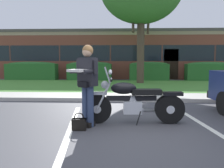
# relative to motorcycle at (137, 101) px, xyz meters

# --- Properties ---
(ground_plane) EXTENTS (140.00, 140.00, 0.00)m
(ground_plane) POSITION_rel_motorcycle_xyz_m (0.15, -0.69, -0.49)
(ground_plane) COLOR #424247
(curb_strip) EXTENTS (60.00, 0.20, 0.12)m
(curb_strip) POSITION_rel_motorcycle_xyz_m (0.15, 2.78, -0.43)
(curb_strip) COLOR #B7B2A8
(curb_strip) RESTS_ON ground
(concrete_walk) EXTENTS (60.00, 1.50, 0.08)m
(concrete_walk) POSITION_rel_motorcycle_xyz_m (0.15, 3.63, -0.45)
(concrete_walk) COLOR #B7B2A8
(concrete_walk) RESTS_ON ground
(grass_lawn) EXTENTS (60.00, 6.09, 0.06)m
(grass_lawn) POSITION_rel_motorcycle_xyz_m (0.15, 7.42, -0.46)
(grass_lawn) COLOR #478433
(grass_lawn) RESTS_ON ground
(stall_stripe_0) EXTENTS (0.64, 4.38, 0.01)m
(stall_stripe_0) POSITION_rel_motorcycle_xyz_m (-1.38, -0.49, -0.49)
(stall_stripe_0) COLOR silver
(stall_stripe_0) RESTS_ON ground
(stall_stripe_1) EXTENTS (0.64, 4.38, 0.01)m
(stall_stripe_1) POSITION_rel_motorcycle_xyz_m (1.48, -0.49, -0.49)
(stall_stripe_1) COLOR silver
(stall_stripe_1) RESTS_ON ground
(motorcycle) EXTENTS (2.24, 0.82, 1.26)m
(motorcycle) POSITION_rel_motorcycle_xyz_m (0.00, 0.00, 0.00)
(motorcycle) COLOR black
(motorcycle) RESTS_ON ground
(rider_person) EXTENTS (0.59, 0.67, 1.70)m
(rider_person) POSITION_rel_motorcycle_xyz_m (-1.06, -0.32, 0.52)
(rider_person) COLOR black
(rider_person) RESTS_ON ground
(handbag) EXTENTS (0.28, 0.13, 0.36)m
(handbag) POSITION_rel_motorcycle_xyz_m (-1.18, -0.62, -0.34)
(handbag) COLOR black
(handbag) RESTS_ON ground
(hedge_left) EXTENTS (3.36, 0.90, 1.24)m
(hedge_left) POSITION_rel_motorcycle_xyz_m (-6.47, 10.81, 0.16)
(hedge_left) COLOR #286028
(hedge_left) RESTS_ON ground
(hedge_center_left) EXTENTS (2.88, 0.90, 1.24)m
(hedge_center_left) POSITION_rel_motorcycle_xyz_m (-2.59, 10.81, 0.16)
(hedge_center_left) COLOR #286028
(hedge_center_left) RESTS_ON ground
(hedge_center_right) EXTENTS (2.52, 0.90, 1.24)m
(hedge_center_right) POSITION_rel_motorcycle_xyz_m (1.29, 10.81, 0.16)
(hedge_center_right) COLOR #286028
(hedge_center_right) RESTS_ON ground
(hedge_right) EXTENTS (3.00, 0.90, 1.24)m
(hedge_right) POSITION_rel_motorcycle_xyz_m (5.17, 10.81, 0.16)
(hedge_right) COLOR #286028
(hedge_right) RESTS_ON ground
(brick_building) EXTENTS (21.24, 8.53, 3.51)m
(brick_building) POSITION_rel_motorcycle_xyz_m (-1.29, 16.13, 1.27)
(brick_building) COLOR brown
(brick_building) RESTS_ON ground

